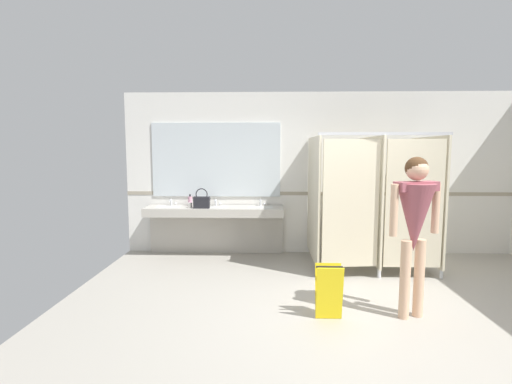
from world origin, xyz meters
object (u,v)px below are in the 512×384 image
(person_standing, at_px, (415,216))
(paper_cup, at_px, (190,205))
(wet_floor_sign, at_px, (329,291))
(soap_dispenser, at_px, (190,201))
(handbag, at_px, (202,202))

(person_standing, xyz_separation_m, paper_cup, (-2.85, 2.22, -0.22))
(person_standing, xyz_separation_m, wet_floor_sign, (-0.90, -0.07, -0.81))
(soap_dispenser, xyz_separation_m, paper_cup, (0.05, -0.27, -0.04))
(paper_cup, bearing_deg, person_standing, -37.97)
(person_standing, xyz_separation_m, handbag, (-2.65, 2.21, -0.16))
(handbag, distance_m, soap_dispenser, 0.38)
(handbag, relative_size, paper_cup, 3.91)
(soap_dispenser, bearing_deg, person_standing, -40.68)
(paper_cup, bearing_deg, wet_floor_sign, -49.59)
(soap_dispenser, distance_m, wet_floor_sign, 3.31)
(soap_dispenser, bearing_deg, wet_floor_sign, -51.96)
(soap_dispenser, height_order, paper_cup, soap_dispenser)
(person_standing, relative_size, wet_floor_sign, 2.96)
(handbag, height_order, soap_dispenser, handbag)
(handbag, bearing_deg, wet_floor_sign, -52.41)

